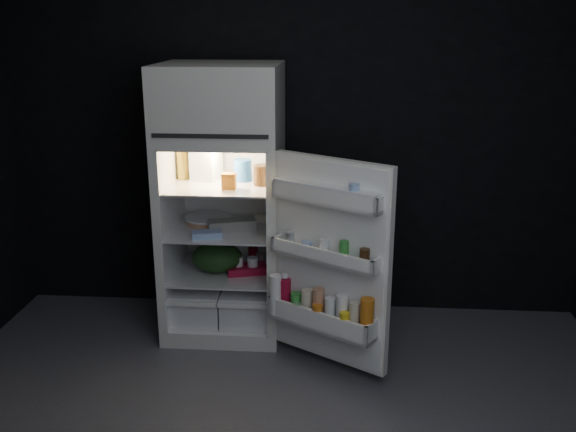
# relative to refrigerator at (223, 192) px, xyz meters

# --- Properties ---
(wall_back) EXTENTS (4.00, 0.00, 2.70)m
(wall_back) POSITION_rel_refrigerator_xyz_m (0.46, 0.38, 0.39)
(wall_back) COLOR black
(wall_back) RESTS_ON ground
(wall_front) EXTENTS (4.00, 0.00, 2.70)m
(wall_front) POSITION_rel_refrigerator_xyz_m (0.46, -3.02, 0.39)
(wall_front) COLOR black
(wall_front) RESTS_ON ground
(refrigerator) EXTENTS (0.76, 0.71, 1.78)m
(refrigerator) POSITION_rel_refrigerator_xyz_m (0.00, 0.00, 0.00)
(refrigerator) COLOR white
(refrigerator) RESTS_ON ground
(fridge_door) EXTENTS (0.71, 0.54, 1.22)m
(fridge_door) POSITION_rel_refrigerator_xyz_m (0.70, -0.58, -0.28)
(fridge_door) COLOR white
(fridge_door) RESTS_ON ground
(milk_jug) EXTENTS (0.20, 0.20, 0.24)m
(milk_jug) POSITION_rel_refrigerator_xyz_m (-0.12, 0.05, 0.19)
(milk_jug) COLOR white
(milk_jug) RESTS_ON refrigerator
(mayo_jar) EXTENTS (0.13, 0.13, 0.14)m
(mayo_jar) POSITION_rel_refrigerator_xyz_m (0.13, 0.03, 0.14)
(mayo_jar) COLOR #1E55A6
(mayo_jar) RESTS_ON refrigerator
(jam_jar) EXTENTS (0.13, 0.13, 0.13)m
(jam_jar) POSITION_rel_refrigerator_xyz_m (0.27, -0.07, 0.14)
(jam_jar) COLOR #321F0E
(jam_jar) RESTS_ON refrigerator
(amber_bottle) EXTENTS (0.09, 0.09, 0.22)m
(amber_bottle) POSITION_rel_refrigerator_xyz_m (-0.27, 0.05, 0.18)
(amber_bottle) COLOR #A8831A
(amber_bottle) RESTS_ON refrigerator
(small_carton) EXTENTS (0.09, 0.07, 0.10)m
(small_carton) POSITION_rel_refrigerator_xyz_m (0.07, -0.19, 0.12)
(small_carton) COLOR #C16716
(small_carton) RESTS_ON refrigerator
(egg_carton) EXTENTS (0.32, 0.20, 0.07)m
(egg_carton) POSITION_rel_refrigerator_xyz_m (0.07, -0.10, -0.19)
(egg_carton) COLOR gray
(egg_carton) RESTS_ON refrigerator
(pie) EXTENTS (0.37, 0.37, 0.04)m
(pie) POSITION_rel_refrigerator_xyz_m (-0.11, 0.03, -0.21)
(pie) COLOR tan
(pie) RESTS_ON refrigerator
(flat_package) EXTENTS (0.20, 0.14, 0.04)m
(flat_package) POSITION_rel_refrigerator_xyz_m (-0.07, -0.25, -0.21)
(flat_package) COLOR #86A1CF
(flat_package) RESTS_ON refrigerator
(wrapped_pkg) EXTENTS (0.12, 0.11, 0.05)m
(wrapped_pkg) POSITION_rel_refrigerator_xyz_m (0.25, 0.12, -0.20)
(wrapped_pkg) COLOR beige
(wrapped_pkg) RESTS_ON refrigerator
(produce_bag) EXTENTS (0.36, 0.31, 0.20)m
(produce_bag) POSITION_rel_refrigerator_xyz_m (-0.04, -0.07, -0.43)
(produce_bag) COLOR #193815
(produce_bag) RESTS_ON refrigerator
(yogurt_tray) EXTENTS (0.29, 0.21, 0.05)m
(yogurt_tray) POSITION_rel_refrigerator_xyz_m (0.16, -0.08, -0.50)
(yogurt_tray) COLOR maroon
(yogurt_tray) RESTS_ON refrigerator
(small_can_red) EXTENTS (0.09, 0.09, 0.09)m
(small_can_red) POSITION_rel_refrigerator_xyz_m (0.17, 0.16, -0.48)
(small_can_red) COLOR maroon
(small_can_red) RESTS_ON refrigerator
(small_can_silver) EXTENTS (0.08, 0.08, 0.09)m
(small_can_silver) POSITION_rel_refrigerator_xyz_m (0.24, 0.05, -0.48)
(small_can_silver) COLOR silver
(small_can_silver) RESTS_ON refrigerator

